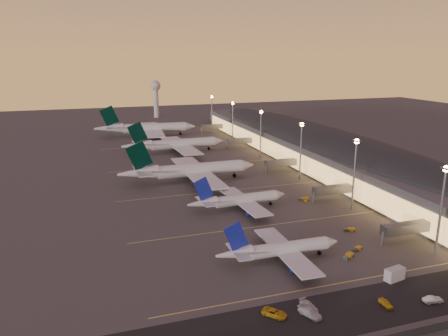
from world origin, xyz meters
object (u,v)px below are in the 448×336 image
Objects in this scene: catering_truck_a at (396,274)px; service_van_a at (310,313)px; airliner_wide_near at (189,170)px; baggage_tug_a at (357,249)px; airliner_wide_far at (146,128)px; service_van_e at (433,300)px; service_van_c at (309,306)px; service_van_b at (274,313)px; service_van_d at (386,303)px; airliner_narrow_south at (279,249)px; airliner_narrow_north at (238,200)px; baggage_tug_b at (348,256)px; radar_tower at (156,93)px; baggage_tug_c at (304,199)px; airliner_wide_mid at (175,144)px; baggage_tug_d at (350,230)px.

service_van_a is at bearing -176.33° from catering_truck_a.
baggage_tug_a is at bearing -71.56° from airliner_wide_near.
service_van_e is at bearing -78.00° from airliner_wide_far.
service_van_c is 1.14× the size of service_van_e.
airliner_wide_far is 13.14× the size of service_van_c.
service_van_d is at bearing -52.96° from service_van_b.
airliner_wide_far is at bearing 86.95° from catering_truck_a.
service_van_c is at bearing 179.39° from catering_truck_a.
airliner_narrow_south is 198.45m from airliner_wide_far.
airliner_narrow_north is (3.52, 41.71, 0.21)m from airliner_narrow_south.
baggage_tug_b is 0.91× the size of service_van_e.
catering_truck_a is (27.70, -100.68, -3.57)m from airliner_wide_near.
airliner_narrow_north is at bearing -93.10° from radar_tower.
catering_truck_a is 1.10× the size of service_van_b.
service_van_c is at bearing -90.21° from airliner_wide_near.
radar_tower is (13.41, 247.51, 18.37)m from airliner_narrow_north.
service_van_e is at bearing -30.15° from service_van_a.
service_van_b reaches higher than service_van_c.
baggage_tug_b is (18.95, -4.59, -2.76)m from airliner_narrow_south.
catering_truck_a reaches higher than service_van_b.
service_van_e is at bearing -82.08° from baggage_tug_c.
baggage_tug_b is at bearing 20.02° from service_van_e.
radar_tower is at bearing 87.95° from airliner_narrow_south.
service_van_c is at bearing 43.87° from service_van_a.
airliner_wide_near is 116.29m from airliner_wide_far.
service_van_e is (28.75, -111.99, -4.32)m from airliner_wide_near.
service_van_a is at bearing -99.36° from airliner_narrow_south.
baggage_tug_b is at bearing -11.89° from service_van_b.
airliner_wide_mid is 16.62× the size of baggage_tug_d.
service_van_a is at bearing 90.30° from service_van_e.
radar_tower is 291.29m from baggage_tug_a.
service_van_b is (-29.02, -312.60, -21.11)m from radar_tower.
radar_tower is 317.71m from service_van_d.
service_van_b is at bearing 139.90° from service_van_a.
baggage_tug_a is 6.26m from baggage_tug_b.
baggage_tug_b is 0.79× the size of service_van_c.
airliner_wide_far is 230.30m from service_van_e.
airliner_wide_near is 11.23× the size of service_van_b.
service_van_a is (-6.45, -167.26, -4.09)m from airliner_wide_mid.
baggage_tug_d reaches higher than baggage_tug_a.
airliner_wide_near is at bearing 98.12° from airliner_narrow_north.
airliner_narrow_north is at bearing 95.41° from baggage_tug_a.
service_van_b reaches higher than baggage_tug_d.
airliner_wide_far is 19.03× the size of baggage_tug_d.
service_van_b is at bearing -95.30° from radar_tower.
catering_truck_a is at bearing -88.86° from radar_tower.
airliner_wide_near is 1.03× the size of airliner_wide_mid.
airliner_narrow_north is 48.90m from baggage_tug_b.
airliner_wide_near is 105.54m from service_van_c.
baggage_tug_c is (13.82, -246.44, -21.31)m from radar_tower.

